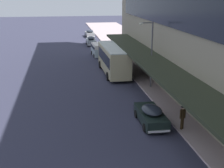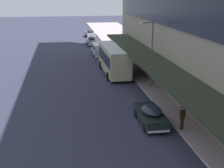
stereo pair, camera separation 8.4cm
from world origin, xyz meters
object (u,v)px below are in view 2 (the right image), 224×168
pedestrian_at_kerb (182,116)px  sedan_lead_mid (151,115)px  sedan_lead_near (90,33)px  street_lamp (150,50)px  sedan_oncoming_rear (92,41)px  transit_bus_kerbside_front (114,58)px  vw_van (99,49)px

pedestrian_at_kerb → sedan_lead_mid: bearing=140.7°
sedan_lead_near → pedestrian_at_kerb: (2.01, -50.31, 0.37)m
pedestrian_at_kerb → street_lamp: street_lamp is taller
sedan_oncoming_rear → sedan_lead_mid: 37.92m
transit_bus_kerbside_front → vw_van: 11.56m
transit_bus_kerbside_front → pedestrian_at_kerb: (2.22, -17.31, -0.80)m
pedestrian_at_kerb → vw_van: bearing=95.4°
transit_bus_kerbside_front → sedan_lead_near: (0.20, 33.00, -1.17)m
sedan_oncoming_rear → pedestrian_at_kerb: pedestrian_at_kerb is taller
sedan_lead_mid → street_lamp: (2.44, 9.07, 3.40)m
vw_van → pedestrian_at_kerb: size_ratio=2.49×
sedan_lead_near → pedestrian_at_kerb: bearing=-87.7°
street_lamp → sedan_oncoming_rear: bearing=96.5°
sedan_oncoming_rear → pedestrian_at_kerb: size_ratio=2.61×
sedan_lead_near → vw_van: (-0.70, -21.49, 0.29)m
sedan_lead_near → transit_bus_kerbside_front: bearing=-90.4°
sedan_oncoming_rear → street_lamp: (3.31, -28.83, 3.34)m
sedan_oncoming_rear → transit_bus_kerbside_front: bearing=-88.5°
pedestrian_at_kerb → street_lamp: size_ratio=0.27×
sedan_lead_mid → pedestrian_at_kerb: bearing=-39.3°
sedan_oncoming_rear → street_lamp: 29.21m
transit_bus_kerbside_front → street_lamp: (2.72, -6.65, 2.18)m
sedan_oncoming_rear → sedan_lead_mid: size_ratio=1.05×
sedan_lead_near → vw_van: vw_van is taller
sedan_oncoming_rear → sedan_lead_near: bearing=85.8°
sedan_lead_mid → street_lamp: bearing=74.9°
vw_van → sedan_lead_mid: bearing=-88.4°
sedan_oncoming_rear → pedestrian_at_kerb: bearing=-85.9°
transit_bus_kerbside_front → sedan_oncoming_rear: (-0.58, 22.18, -1.16)m
transit_bus_kerbside_front → sedan_lead_mid: 15.78m
sedan_lead_near → vw_van: bearing=-91.9°
vw_van → pedestrian_at_kerb: bearing=-84.6°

